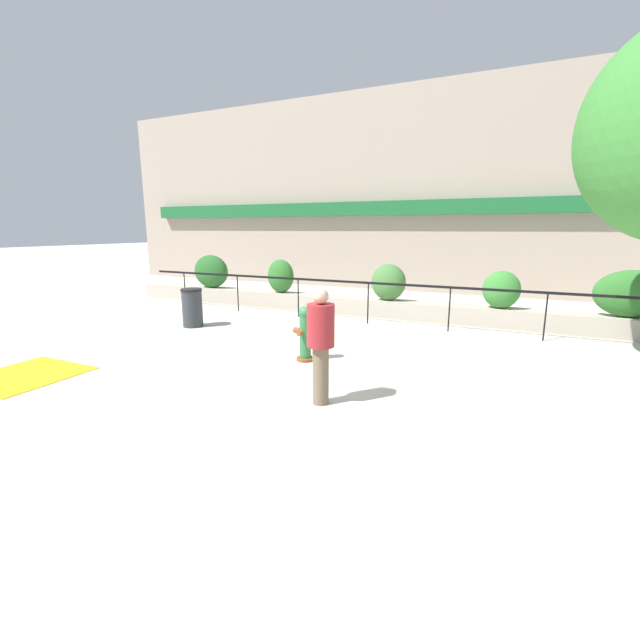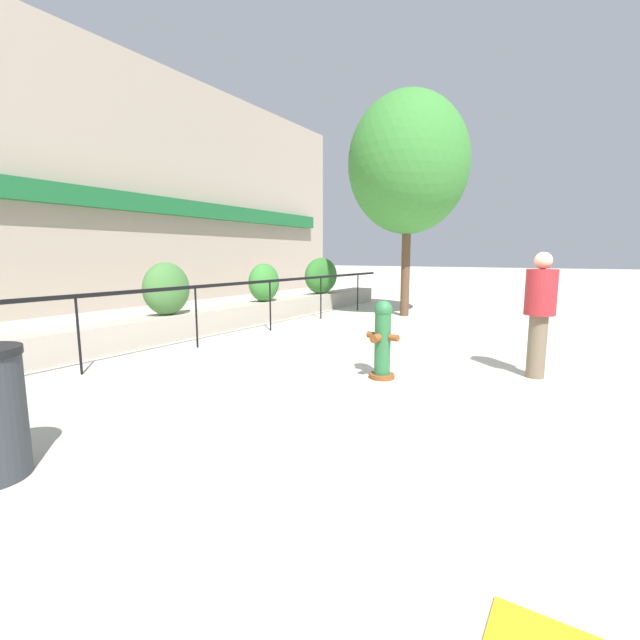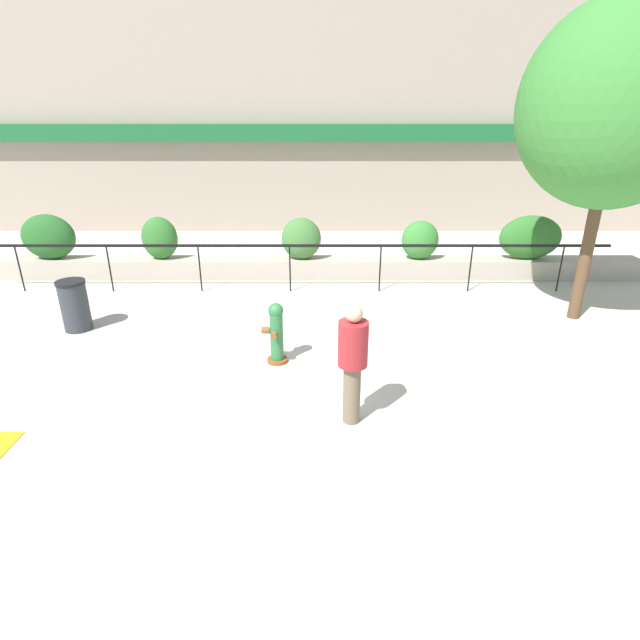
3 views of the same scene
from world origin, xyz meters
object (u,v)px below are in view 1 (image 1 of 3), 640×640
at_px(hedge_bush_2, 389,282).
at_px(hedge_bush_3, 501,290).
at_px(hedge_bush_4, 632,294).
at_px(pedestrian, 321,339).
at_px(hedge_bush_1, 281,276).
at_px(trash_bin, 192,308).
at_px(hedge_bush_0, 211,271).
at_px(fire_hydrant, 305,333).

xyz_separation_m(hedge_bush_2, hedge_bush_3, (3.03, 0.00, -0.04)).
xyz_separation_m(hedge_bush_4, pedestrian, (-4.92, -6.59, -0.07)).
bearing_deg(hedge_bush_4, hedge_bush_1, 180.00).
relative_size(hedge_bush_3, pedestrian, 0.57).
relative_size(hedge_bush_1, hedge_bush_2, 1.02).
relative_size(hedge_bush_3, trash_bin, 0.97).
relative_size(hedge_bush_0, hedge_bush_1, 1.26).
bearing_deg(hedge_bush_1, hedge_bush_2, 0.00).
bearing_deg(trash_bin, hedge_bush_2, 38.16).
bearing_deg(hedge_bush_0, hedge_bush_4, 0.00).
relative_size(fire_hydrant, trash_bin, 1.07).
distance_m(fire_hydrant, pedestrian, 2.18).
bearing_deg(hedge_bush_3, fire_hydrant, -124.42).
relative_size(hedge_bush_1, fire_hydrant, 1.00).
xyz_separation_m(hedge_bush_1, pedestrian, (4.52, -6.59, -0.05)).
bearing_deg(hedge_bush_1, hedge_bush_0, 180.00).
bearing_deg(hedge_bush_2, hedge_bush_4, 0.00).
bearing_deg(hedge_bush_0, hedge_bush_1, 0.00).
distance_m(hedge_bush_0, hedge_bush_2, 6.43).
xyz_separation_m(fire_hydrant, trash_bin, (-4.06, 1.40, -0.04)).
bearing_deg(pedestrian, fire_hydrant, 123.26).
bearing_deg(hedge_bush_1, trash_bin, -101.93).
bearing_deg(fire_hydrant, hedge_bush_4, 38.26).
relative_size(hedge_bush_0, pedestrian, 0.78).
bearing_deg(pedestrian, hedge_bush_3, 72.20).
bearing_deg(hedge_bush_2, hedge_bush_3, 0.00).
xyz_separation_m(hedge_bush_1, trash_bin, (-0.72, -3.40, -0.53)).
relative_size(hedge_bush_2, hedge_bush_4, 0.67).
relative_size(hedge_bush_0, trash_bin, 1.34).
distance_m(hedge_bush_0, trash_bin, 4.04).
distance_m(hedge_bush_3, pedestrian, 6.92).
height_order(hedge_bush_4, trash_bin, hedge_bush_4).
xyz_separation_m(hedge_bush_0, hedge_bush_3, (9.46, 0.00, -0.08)).
distance_m(hedge_bush_0, hedge_bush_4, 12.26).
height_order(hedge_bush_2, hedge_bush_4, hedge_bush_4).
distance_m(hedge_bush_4, pedestrian, 8.23).
height_order(hedge_bush_1, hedge_bush_3, hedge_bush_1).
height_order(hedge_bush_1, hedge_bush_2, hedge_bush_1).
relative_size(hedge_bush_2, pedestrian, 0.61).
bearing_deg(hedge_bush_3, hedge_bush_0, 180.00).
relative_size(hedge_bush_3, hedge_bush_4, 0.62).
bearing_deg(trash_bin, hedge_bush_1, 78.07).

